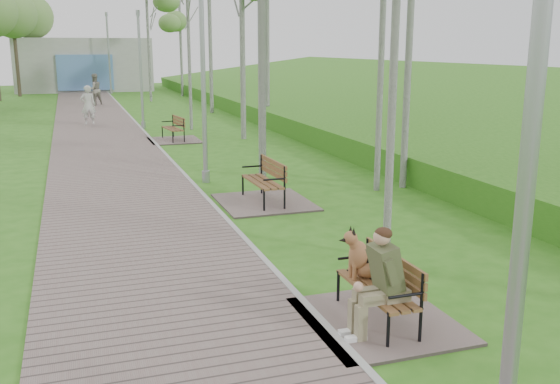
# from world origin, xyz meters

# --- Properties ---
(walkway) EXTENTS (3.50, 67.00, 0.04)m
(walkway) POSITION_xyz_m (-1.75, 21.50, 0.02)
(walkway) COLOR #75645F
(walkway) RESTS_ON ground
(kerb) EXTENTS (0.10, 67.00, 0.05)m
(kerb) POSITION_xyz_m (0.00, 21.50, 0.03)
(kerb) COLOR #999993
(kerb) RESTS_ON ground
(embankment) EXTENTS (14.00, 70.00, 1.60)m
(embankment) POSITION_xyz_m (12.00, 20.00, 0.00)
(embankment) COLOR #498B27
(embankment) RESTS_ON ground
(building_north) EXTENTS (10.00, 5.20, 4.00)m
(building_north) POSITION_xyz_m (-1.50, 50.97, 1.99)
(building_north) COLOR #9E9E99
(building_north) RESTS_ON ground
(bench_main) EXTENTS (1.79, 1.99, 1.56)m
(bench_main) POSITION_xyz_m (0.60, 5.83, 0.44)
(bench_main) COLOR #75645F
(bench_main) RESTS_ON ground
(bench_second) EXTENTS (1.96, 2.17, 1.20)m
(bench_second) POSITION_xyz_m (1.11, 12.19, 0.22)
(bench_second) COLOR #75645F
(bench_second) RESTS_ON ground
(bench_third) EXTENTS (1.81, 2.01, 1.11)m
(bench_third) POSITION_xyz_m (0.73, 22.18, 0.21)
(bench_third) COLOR #75645F
(bench_third) RESTS_ON ground
(lamp_post_near) EXTENTS (0.21, 0.21, 5.32)m
(lamp_post_near) POSITION_xyz_m (0.05, 2.70, 2.49)
(lamp_post_near) COLOR #96989D
(lamp_post_near) RESTS_ON ground
(lamp_post_second) EXTENTS (0.20, 0.20, 5.20)m
(lamp_post_second) POSITION_xyz_m (0.37, 14.74, 2.43)
(lamp_post_second) COLOR #96989D
(lamp_post_second) RESTS_ON ground
(lamp_post_third) EXTENTS (0.19, 0.19, 4.83)m
(lamp_post_third) POSITION_xyz_m (0.11, 26.20, 2.26)
(lamp_post_third) COLOR #96989D
(lamp_post_third) RESTS_ON ground
(lamp_post_far) EXTENTS (0.22, 0.22, 5.78)m
(lamp_post_far) POSITION_xyz_m (0.19, 47.27, 2.70)
(lamp_post_far) COLOR #96989D
(lamp_post_far) RESTS_ON ground
(pedestrian_near) EXTENTS (0.64, 0.42, 1.74)m
(pedestrian_near) POSITION_xyz_m (-2.02, 28.07, 0.87)
(pedestrian_near) COLOR silver
(pedestrian_near) RESTS_ON ground
(pedestrian_far) EXTENTS (1.10, 0.99, 1.84)m
(pedestrian_far) POSITION_xyz_m (-1.34, 37.68, 0.92)
(pedestrian_far) COLOR gray
(pedestrian_far) RESTS_ON ground
(birch_distant_b) EXTENTS (2.44, 2.44, 7.63)m
(birch_distant_b) POSITION_xyz_m (4.74, 43.06, 5.99)
(birch_distant_b) COLOR silver
(birch_distant_b) RESTS_ON ground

